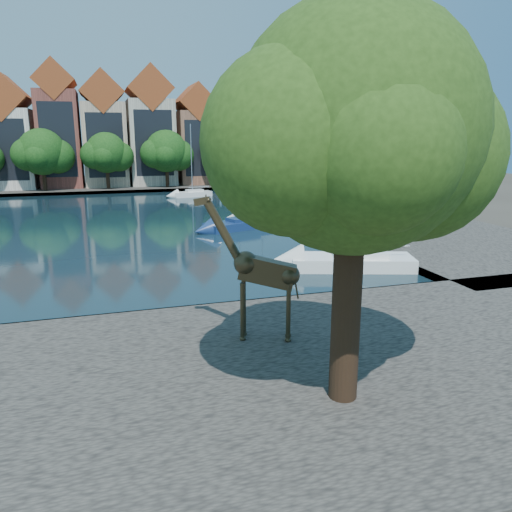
% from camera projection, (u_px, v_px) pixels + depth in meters
% --- Properties ---
extents(ground, '(160.00, 160.00, 0.00)m').
position_uv_depth(ground, '(79.00, 327.00, 20.60)').
color(ground, '#38332B').
rests_on(ground, ground).
extents(water_basin, '(38.00, 50.00, 0.08)m').
position_uv_depth(water_basin, '(90.00, 226.00, 42.89)').
color(water_basin, black).
rests_on(water_basin, ground).
extents(near_quay, '(50.00, 14.00, 0.50)m').
position_uv_depth(near_quay, '(68.00, 409.00, 14.03)').
color(near_quay, '#514D46').
rests_on(near_quay, ground).
extents(far_quay, '(60.00, 16.00, 0.50)m').
position_uv_depth(far_quay, '(94.00, 187.00, 72.57)').
color(far_quay, '#514D46').
rests_on(far_quay, ground).
extents(right_quay, '(14.00, 52.00, 0.50)m').
position_uv_depth(right_quay, '(352.00, 211.00, 49.90)').
color(right_quay, '#514D46').
rests_on(right_quay, ground).
extents(plane_tree, '(8.32, 6.40, 10.62)m').
position_uv_depth(plane_tree, '(358.00, 138.00, 12.55)').
color(plane_tree, '#332114').
rests_on(plane_tree, near_quay).
extents(townhouse_west_inner, '(6.43, 9.18, 15.15)m').
position_uv_depth(townhouse_west_inner, '(9.00, 137.00, 67.90)').
color(townhouse_west_inner, white).
rests_on(townhouse_west_inner, far_quay).
extents(townhouse_center, '(5.44, 9.18, 16.93)m').
position_uv_depth(townhouse_center, '(59.00, 129.00, 69.49)').
color(townhouse_center, brown).
rests_on(townhouse_center, far_quay).
extents(townhouse_east_inner, '(5.94, 9.18, 15.79)m').
position_uv_depth(townhouse_east_inner, '(105.00, 134.00, 71.34)').
color(townhouse_east_inner, tan).
rests_on(townhouse_east_inner, far_quay).
extents(townhouse_east_mid, '(6.43, 9.18, 16.65)m').
position_uv_depth(townhouse_east_mid, '(151.00, 131.00, 73.08)').
color(townhouse_east_mid, '#BDB5A1').
rests_on(townhouse_east_mid, far_quay).
extents(townhouse_east_end, '(5.44, 9.18, 14.43)m').
position_uv_depth(townhouse_east_end, '(195.00, 138.00, 75.16)').
color(townhouse_east_end, brown).
rests_on(townhouse_east_end, far_quay).
extents(far_tree_mid_west, '(7.80, 6.00, 8.00)m').
position_uv_depth(far_tree_mid_west, '(43.00, 154.00, 64.58)').
color(far_tree_mid_west, '#332114').
rests_on(far_tree_mid_west, far_quay).
extents(far_tree_mid_east, '(7.02, 5.40, 7.52)m').
position_uv_depth(far_tree_mid_east, '(107.00, 154.00, 66.88)').
color(far_tree_mid_east, '#332114').
rests_on(far_tree_mid_east, far_quay).
extents(far_tree_east, '(7.54, 5.80, 7.84)m').
position_uv_depth(far_tree_east, '(167.00, 153.00, 69.12)').
color(far_tree_east, '#332114').
rests_on(far_tree_east, far_quay).
extents(far_tree_far_east, '(6.76, 5.20, 7.36)m').
position_uv_depth(far_tree_far_east, '(223.00, 153.00, 71.41)').
color(far_tree_far_east, '#332114').
rests_on(far_tree_far_east, far_quay).
extents(giraffe_statue, '(3.51, 1.66, 5.19)m').
position_uv_depth(giraffe_statue, '(259.00, 271.00, 17.69)').
color(giraffe_statue, '#3B301D').
rests_on(giraffe_statue, near_quay).
extents(sailboat_right_a, '(7.47, 4.50, 11.78)m').
position_uv_depth(sailboat_right_a, '(352.00, 259.00, 29.16)').
color(sailboat_right_a, white).
rests_on(sailboat_right_a, water_basin).
extents(sailboat_right_b, '(6.33, 4.03, 11.29)m').
position_uv_depth(sailboat_right_b, '(240.00, 223.00, 41.47)').
color(sailboat_right_b, navy).
rests_on(sailboat_right_b, water_basin).
extents(sailboat_right_c, '(4.92, 3.39, 9.74)m').
position_uv_depth(sailboat_right_c, '(262.00, 215.00, 45.25)').
color(sailboat_right_c, silver).
rests_on(sailboat_right_c, water_basin).
extents(sailboat_right_d, '(4.92, 2.33, 8.89)m').
position_uv_depth(sailboat_right_d, '(192.00, 193.00, 62.68)').
color(sailboat_right_d, white).
rests_on(sailboat_right_d, water_basin).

